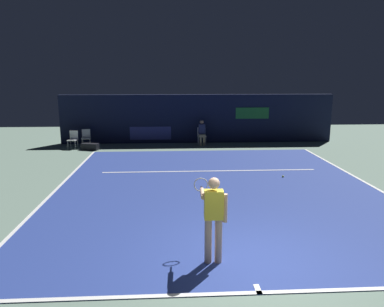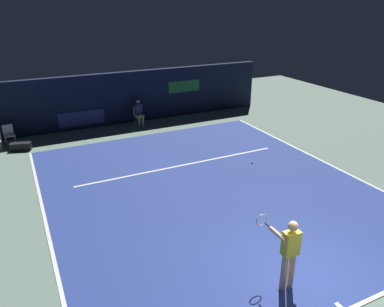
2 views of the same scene
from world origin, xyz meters
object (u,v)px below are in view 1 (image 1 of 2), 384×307
Objects in this scene: tennis_player at (213,215)px; line_judge_on_chair at (202,132)px; courtside_chair_far at (73,139)px; equipment_bag at (90,147)px; tennis_ball at (283,176)px; courtside_chair_near at (86,137)px.

tennis_player is 12.46m from line_judge_on_chair.
equipment_bag is at bearing -23.91° from courtside_chair_far.
line_judge_on_chair is at bearing 27.49° from equipment_bag.
courtside_chair_far is (-6.52, -0.62, -0.18)m from line_judge_on_chair.
line_judge_on_chair is at bearing 110.05° from tennis_ball.
courtside_chair_near is 10.55m from tennis_ball.
courtside_chair_far is 10.69m from tennis_ball.
line_judge_on_chair is at bearing 5.44° from courtside_chair_far.
courtside_chair_far reaches higher than tennis_ball.
tennis_player is 25.44× the size of tennis_ball.
courtside_chair_far is at bearing -136.75° from courtside_chair_near.
courtside_chair_near is at bearing 129.82° from equipment_bag.
tennis_player is 13.36m from courtside_chair_near.
tennis_ball is 0.08× the size of equipment_bag.
equipment_bag is at bearing -169.67° from line_judge_on_chair.
courtside_chair_far is at bearing 115.77° from tennis_player.
courtside_chair_far is at bearing 146.45° from tennis_ball.
tennis_ball is at bearing 61.55° from tennis_player.
line_judge_on_chair reaches higher than tennis_ball.
courtside_chair_near is 1.03m from equipment_bag.
courtside_chair_far is (-5.70, 11.81, -0.49)m from tennis_player.
tennis_player is 2.06× the size of equipment_bag.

